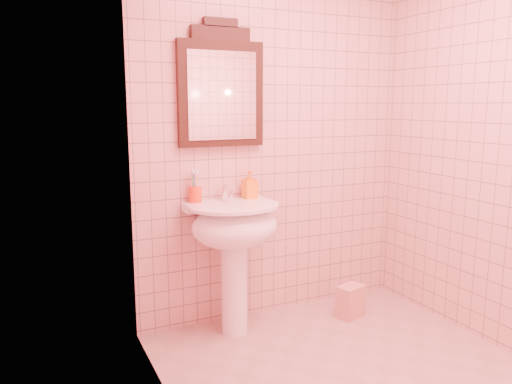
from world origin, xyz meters
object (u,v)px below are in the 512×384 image
pedestal_sink (234,235)px  soap_dispenser (250,185)px  mirror (221,88)px  towel (350,301)px  toothbrush_cup (195,194)px

pedestal_sink → soap_dispenser: soap_dispenser is taller
mirror → soap_dispenser: size_ratio=4.26×
pedestal_sink → towel: 1.00m
pedestal_sink → towel: pedestal_sink is taller
pedestal_sink → mirror: mirror is taller
toothbrush_cup → soap_dispenser: (0.37, -0.02, 0.04)m
pedestal_sink → mirror: (0.00, 0.20, 0.92)m
towel → soap_dispenser: bearing=157.9°
toothbrush_cup → towel: toothbrush_cup is taller
soap_dispenser → towel: bearing=-25.2°
soap_dispenser → towel: (0.66, -0.27, -0.84)m
pedestal_sink → toothbrush_cup: size_ratio=4.54×
toothbrush_cup → mirror: bearing=8.9°
mirror → towel: 1.72m
pedestal_sink → soap_dispenser: (0.18, 0.15, 0.30)m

